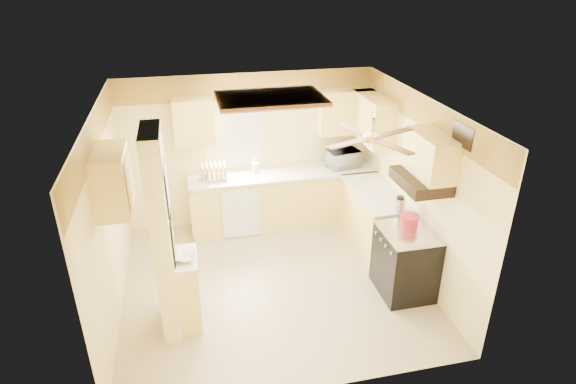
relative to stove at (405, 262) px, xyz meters
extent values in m
plane|color=tan|center=(-1.67, 0.55, -0.46)|extent=(4.00, 4.00, 0.00)
plane|color=white|center=(-1.67, 0.55, 2.04)|extent=(4.00, 4.00, 0.00)
plane|color=#FFE69B|center=(-1.67, 2.45, 0.79)|extent=(4.00, 0.00, 4.00)
plane|color=#FFE69B|center=(-1.67, -1.35, 0.79)|extent=(4.00, 0.00, 4.00)
plane|color=#FFE69B|center=(-3.67, 0.55, 0.79)|extent=(0.00, 3.80, 3.80)
plane|color=#FFE69B|center=(0.33, 0.55, 0.79)|extent=(0.00, 3.80, 3.80)
cube|color=gold|center=(-1.67, 2.43, 1.84)|extent=(4.00, 0.02, 0.40)
cube|color=#FFE69B|center=(-3.02, 0.00, 0.79)|extent=(0.20, 0.70, 2.50)
cube|color=#F9D974|center=(-2.80, 0.00, -0.01)|extent=(0.25, 0.55, 0.90)
cube|color=white|center=(-2.80, 0.00, 0.46)|extent=(0.28, 0.58, 0.04)
cube|color=#F9D974|center=(-1.17, 2.15, -0.01)|extent=(3.00, 0.60, 0.90)
cube|color=#F9D974|center=(0.03, 1.15, -0.01)|extent=(0.60, 1.40, 0.90)
cube|color=white|center=(-1.17, 2.14, 0.46)|extent=(3.04, 0.64, 0.04)
cube|color=white|center=(0.02, 1.15, 0.46)|extent=(0.64, 1.44, 0.04)
cube|color=white|center=(-1.92, 1.84, -0.03)|extent=(0.58, 0.02, 0.80)
cube|color=white|center=(-1.92, 2.44, 1.09)|extent=(0.92, 0.02, 1.02)
cube|color=white|center=(-1.92, 2.44, 1.09)|extent=(0.80, 0.02, 0.90)
cube|color=#F9D974|center=(-2.52, 2.27, 1.39)|extent=(0.60, 0.35, 0.70)
cube|color=#F9D974|center=(-0.12, 2.27, 1.39)|extent=(0.90, 0.35, 0.70)
cube|color=#F9D974|center=(0.16, 1.80, 1.39)|extent=(0.35, 1.00, 0.70)
cube|color=#F9D974|center=(-3.49, 0.30, 1.39)|extent=(0.35, 0.75, 0.70)
cube|color=#F9D974|center=(0.16, 0.00, 1.49)|extent=(0.35, 0.76, 0.52)
cube|color=black|center=(0.00, 0.00, -0.01)|extent=(0.65, 0.76, 0.90)
cube|color=silver|center=(0.00, 0.00, 0.44)|extent=(0.66, 0.77, 0.02)
cylinder|color=silver|center=(-0.33, -0.25, 0.34)|extent=(0.03, 0.05, 0.05)
cylinder|color=silver|center=(-0.33, -0.08, 0.34)|extent=(0.03, 0.05, 0.05)
cylinder|color=silver|center=(-0.33, 0.08, 0.34)|extent=(0.03, 0.05, 0.05)
cylinder|color=silver|center=(-0.33, 0.25, 0.34)|extent=(0.03, 0.05, 0.05)
cube|color=black|center=(0.07, 0.00, 1.16)|extent=(0.50, 0.76, 0.14)
cube|color=black|center=(-2.91, 0.00, 1.39)|extent=(0.02, 0.42, 0.57)
cube|color=white|center=(-2.90, 0.00, 1.39)|extent=(0.01, 0.37, 0.52)
cube|color=black|center=(-2.91, 0.00, 0.74)|extent=(0.02, 0.42, 0.57)
cube|color=yellow|center=(-2.90, 0.00, 0.74)|extent=(0.01, 0.37, 0.52)
cube|color=brown|center=(-1.57, 1.05, 2.00)|extent=(1.35, 0.95, 0.06)
cube|color=white|center=(-1.57, 1.05, 1.97)|extent=(1.15, 0.75, 0.02)
cylinder|color=gold|center=(-0.67, -0.15, 1.96)|extent=(0.04, 0.04, 0.16)
cylinder|color=gold|center=(-0.67, -0.15, 1.82)|extent=(0.18, 0.18, 0.08)
cube|color=brown|center=(-0.37, -0.04, 1.82)|extent=(0.55, 0.28, 0.01)
cube|color=brown|center=(-0.78, 0.15, 1.82)|extent=(0.28, 0.55, 0.01)
cube|color=brown|center=(-0.97, -0.26, 1.82)|extent=(0.55, 0.28, 0.01)
cube|color=brown|center=(-0.56, -0.45, 1.82)|extent=(0.28, 0.55, 0.01)
cube|color=black|center=(0.31, -0.35, 1.84)|extent=(0.02, 0.40, 0.25)
imported|color=white|center=(-0.16, 2.16, 0.62)|extent=(0.56, 0.43, 0.28)
imported|color=white|center=(-2.79, -0.06, 0.51)|extent=(0.29, 0.29, 0.06)
cylinder|color=#B11D2B|center=(0.05, 0.11, 0.53)|extent=(0.23, 0.23, 0.15)
cylinder|color=#B11D2B|center=(0.05, 0.11, 0.61)|extent=(0.25, 0.25, 0.02)
cylinder|color=silver|center=(0.09, 0.50, 0.58)|extent=(0.15, 0.15, 0.20)
cylinder|color=black|center=(0.09, 0.50, 0.69)|extent=(0.10, 0.10, 0.03)
cube|color=tan|center=(-2.28, 2.15, 0.50)|extent=(0.43, 0.33, 0.04)
cube|color=tan|center=(-2.45, 2.15, 0.60)|extent=(0.02, 0.28, 0.23)
cube|color=tan|center=(-2.38, 2.15, 0.60)|extent=(0.02, 0.28, 0.23)
cube|color=tan|center=(-2.31, 2.15, 0.60)|extent=(0.02, 0.28, 0.23)
cube|color=tan|center=(-2.24, 2.15, 0.60)|extent=(0.02, 0.28, 0.23)
cube|color=tan|center=(-2.17, 2.15, 0.60)|extent=(0.02, 0.28, 0.23)
cube|color=tan|center=(-2.10, 2.15, 0.60)|extent=(0.02, 0.28, 0.23)
cylinder|color=white|center=(-2.38, 2.15, 0.60)|extent=(0.02, 0.23, 0.23)
cylinder|color=white|center=(-2.24, 2.15, 0.60)|extent=(0.02, 0.23, 0.23)
cylinder|color=white|center=(-1.60, 2.27, 0.55)|extent=(0.12, 0.12, 0.15)
cylinder|color=tan|center=(-1.58, 2.27, 0.60)|extent=(0.01, 0.01, 0.23)
cylinder|color=tan|center=(-1.61, 2.29, 0.60)|extent=(0.01, 0.01, 0.23)
cylinder|color=tan|center=(-1.63, 2.27, 0.60)|extent=(0.01, 0.01, 0.23)
cylinder|color=tan|center=(-1.60, 2.25, 0.60)|extent=(0.01, 0.01, 0.23)
camera|label=1|loc=(-2.66, -4.82, 3.58)|focal=30.00mm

